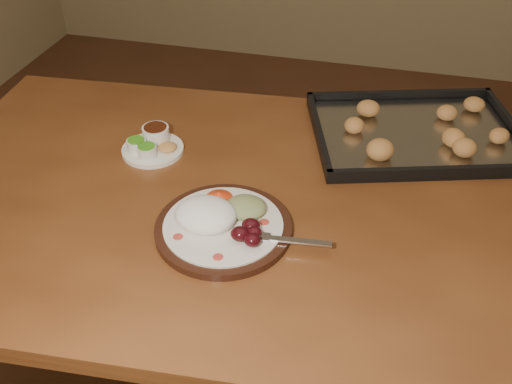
# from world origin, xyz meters

# --- Properties ---
(ground) EXTENTS (4.00, 4.00, 0.00)m
(ground) POSITION_xyz_m (0.00, 0.00, 0.00)
(ground) COLOR #57321E
(ground) RESTS_ON ground
(dining_table) EXTENTS (1.57, 1.01, 0.75)m
(dining_table) POSITION_xyz_m (-0.13, -0.30, 0.65)
(dining_table) COLOR brown
(dining_table) RESTS_ON ground
(dinner_plate) EXTENTS (0.35, 0.27, 0.06)m
(dinner_plate) POSITION_xyz_m (-0.16, -0.42, 0.77)
(dinner_plate) COLOR black
(dinner_plate) RESTS_ON dining_table
(condiment_saucer) EXTENTS (0.15, 0.15, 0.05)m
(condiment_saucer) POSITION_xyz_m (-0.40, -0.19, 0.77)
(condiment_saucer) COLOR white
(condiment_saucer) RESTS_ON dining_table
(baking_tray) EXTENTS (0.58, 0.49, 0.05)m
(baking_tray) POSITION_xyz_m (0.20, 0.03, 0.77)
(baking_tray) COLOR black
(baking_tray) RESTS_ON dining_table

